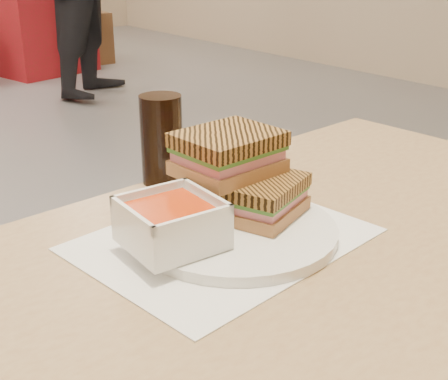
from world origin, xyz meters
TOP-DOWN VIEW (x-y plane):
  - main_table at (0.03, -2.11)m, footprint 1.24×0.77m
  - tray_liner at (0.01, -2.00)m, footprint 0.38×0.31m
  - plate at (0.03, -2.00)m, footprint 0.26×0.26m
  - soup_bowl at (-0.07, -1.99)m, footprint 0.12×0.12m
  - panini_lower at (0.08, -2.00)m, footprint 0.14×0.13m
  - panini_upper at (0.06, -1.95)m, footprint 0.14×0.11m
  - cola_glass at (0.06, -1.78)m, footprint 0.07×0.07m
  - bg_table_1 at (1.78, 2.81)m, footprint 0.90×0.90m
  - bg_chair_1r at (2.28, 2.90)m, footprint 0.43×0.43m

SIDE VIEW (x-z plane):
  - bg_chair_1r at x=2.28m, z-range 0.00..0.47m
  - bg_table_1 at x=1.78m, z-range 0.00..0.68m
  - main_table at x=0.03m, z-range 0.26..1.01m
  - tray_liner at x=0.01m, z-range 0.75..0.75m
  - plate at x=0.03m, z-range 0.75..0.77m
  - soup_bowl at x=-0.07m, z-range 0.76..0.82m
  - panini_lower at x=0.08m, z-range 0.77..0.82m
  - cola_glass at x=0.06m, z-range 0.75..0.89m
  - panini_upper at x=0.06m, z-range 0.82..0.88m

